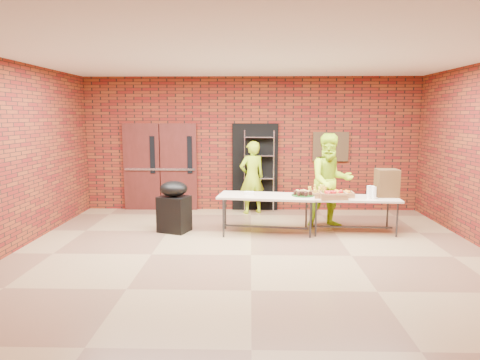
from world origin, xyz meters
name	(u,v)px	position (x,y,z in m)	size (l,w,h in m)	color
room	(251,159)	(0.00, 0.00, 1.60)	(8.08, 7.08, 3.28)	brown
double_doors	(160,167)	(-2.20, 3.44, 1.05)	(1.78, 0.12, 2.10)	#481714
dark_doorway	(255,167)	(0.10, 3.46, 1.05)	(1.10, 0.06, 2.10)	black
bronze_plaque	(331,147)	(1.90, 3.45, 1.55)	(0.85, 0.04, 0.70)	#46341C
wire_rack	(259,171)	(0.19, 3.32, 0.97)	(0.71, 0.24, 1.94)	#B5B5BC
table_left	(266,198)	(0.30, 1.35, 0.69)	(1.93, 1.01, 0.76)	#C7B398
table_right	(353,200)	(2.00, 1.42, 0.65)	(1.76, 0.81, 0.71)	#C7B398
basket_bananas	(317,194)	(1.29, 1.43, 0.77)	(0.44, 0.35, 0.14)	#A06A40
basket_oranges	(343,194)	(1.79, 1.47, 0.76)	(0.41, 0.32, 0.13)	#A06A40
basket_apples	(333,195)	(1.57, 1.29, 0.78)	(0.50, 0.39, 0.16)	#A06A40
muffin_tray	(303,193)	(1.00, 1.32, 0.81)	(0.44, 0.44, 0.11)	#134612
napkin_box	(249,193)	(-0.04, 1.38, 0.79)	(0.19, 0.13, 0.06)	white
coffee_dispenser	(387,183)	(2.66, 1.54, 0.98)	(0.41, 0.37, 0.54)	#4F361B
cup_stack_front	(369,192)	(2.26, 1.31, 0.83)	(0.08, 0.08, 0.25)	white
cup_stack_mid	(374,193)	(2.34, 1.25, 0.83)	(0.08, 0.08, 0.24)	white
cup_stack_back	(372,192)	(2.36, 1.44, 0.82)	(0.07, 0.07, 0.22)	white
covered_grill	(174,206)	(-1.52, 1.43, 0.51)	(0.68, 0.63, 1.01)	black
volunteer_woman	(252,177)	(0.02, 3.10, 0.85)	(0.62, 0.41, 1.70)	#A7D517
volunteer_man	(330,181)	(1.62, 1.87, 0.96)	(0.94, 0.73, 1.93)	#A7D517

